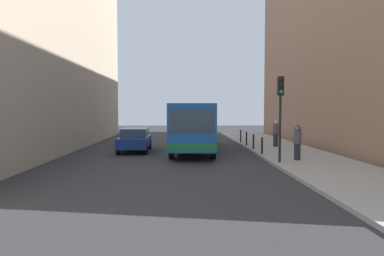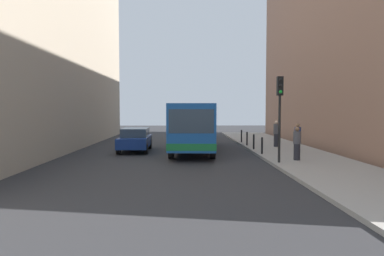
% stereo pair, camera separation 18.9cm
% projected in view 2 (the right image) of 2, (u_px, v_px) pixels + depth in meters
% --- Properties ---
extents(ground_plane, '(80.00, 80.00, 0.00)m').
position_uv_depth(ground_plane, '(203.00, 160.00, 19.01)').
color(ground_plane, '#2D2D30').
extents(sidewalk, '(4.40, 40.00, 0.15)m').
position_uv_depth(sidewalk, '(303.00, 158.00, 19.13)').
color(sidewalk, '#9E9991').
rests_on(sidewalk, ground).
extents(building_left, '(7.00, 32.00, 16.20)m').
position_uv_depth(building_left, '(17.00, 23.00, 22.30)').
color(building_left, '#B2A38C').
rests_on(building_left, ground).
extents(building_right, '(7.00, 32.00, 17.96)m').
position_uv_depth(building_right, '(378.00, 12.00, 22.79)').
color(building_right, '#936B56').
rests_on(building_right, ground).
extents(bus, '(3.01, 11.12, 3.00)m').
position_uv_depth(bus, '(193.00, 124.00, 23.20)').
color(bus, '#19519E').
rests_on(bus, ground).
extents(car_beside_bus, '(1.90, 4.42, 1.48)m').
position_uv_depth(car_beside_bus, '(135.00, 139.00, 22.76)').
color(car_beside_bus, navy).
rests_on(car_beside_bus, ground).
extents(car_behind_bus, '(2.12, 4.52, 1.48)m').
position_uv_depth(car_behind_bus, '(197.00, 129.00, 33.56)').
color(car_behind_bus, silver).
rests_on(car_behind_bus, ground).
extents(traffic_light, '(0.28, 0.33, 4.10)m').
position_uv_depth(traffic_light, '(280.00, 103.00, 16.84)').
color(traffic_light, black).
rests_on(traffic_light, sidewalk).
extents(bollard_near, '(0.11, 0.11, 0.95)m').
position_uv_depth(bollard_near, '(262.00, 146.00, 20.23)').
color(bollard_near, black).
rests_on(bollard_near, sidewalk).
extents(bollard_mid, '(0.11, 0.11, 0.95)m').
position_uv_depth(bollard_mid, '(254.00, 142.00, 22.62)').
color(bollard_mid, black).
rests_on(bollard_mid, sidewalk).
extents(bollard_far, '(0.11, 0.11, 0.95)m').
position_uv_depth(bollard_far, '(247.00, 139.00, 25.02)').
color(bollard_far, black).
rests_on(bollard_far, sidewalk).
extents(bollard_farthest, '(0.11, 0.11, 0.95)m').
position_uv_depth(bollard_farthest, '(241.00, 136.00, 27.41)').
color(bollard_farthest, black).
rests_on(bollard_farthest, sidewalk).
extents(pedestrian_near_signal, '(0.38, 0.38, 1.66)m').
position_uv_depth(pedestrian_near_signal, '(297.00, 144.00, 17.73)').
color(pedestrian_near_signal, '#26262D').
rests_on(pedestrian_near_signal, sidewalk).
extents(pedestrian_mid_sidewalk, '(0.38, 0.38, 1.71)m').
position_uv_depth(pedestrian_mid_sidewalk, '(298.00, 138.00, 21.09)').
color(pedestrian_mid_sidewalk, '#26262D').
rests_on(pedestrian_mid_sidewalk, sidewalk).
extents(pedestrian_far_sidewalk, '(0.38, 0.38, 1.77)m').
position_uv_depth(pedestrian_far_sidewalk, '(276.00, 134.00, 24.11)').
color(pedestrian_far_sidewalk, '#26262D').
rests_on(pedestrian_far_sidewalk, sidewalk).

